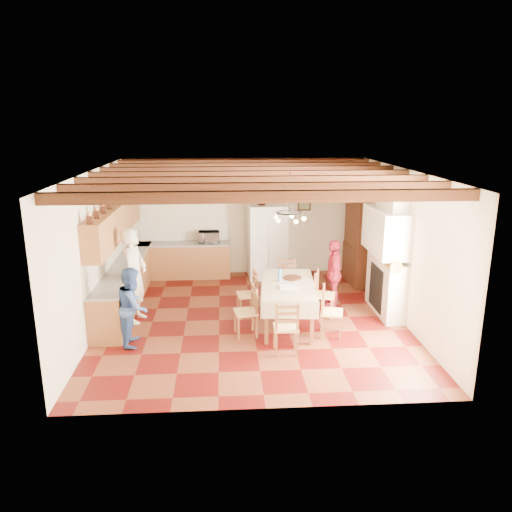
{
  "coord_description": "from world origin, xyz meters",
  "views": [
    {
      "loc": [
        -0.55,
        -9.41,
        3.92
      ],
      "look_at": [
        0.1,
        0.3,
        1.25
      ],
      "focal_mm": 35.0,
      "sensor_mm": 36.0,
      "label": 1
    }
  ],
  "objects": [
    {
      "name": "countertop_left",
      "position": [
        -2.7,
        1.05,
        0.88
      ],
      "size": [
        0.62,
        4.3,
        0.04
      ],
      "primitive_type": "cube",
      "color": "slate",
      "rests_on": "lower_cabinets_left"
    },
    {
      "name": "wall_back",
      "position": [
        0.0,
        3.26,
        1.5
      ],
      "size": [
        6.0,
        0.02,
        3.0
      ],
      "primitive_type": "cube",
      "color": "beige",
      "rests_on": "ground"
    },
    {
      "name": "backsplash_left",
      "position": [
        -2.98,
        1.05,
        1.2
      ],
      "size": [
        0.03,
        4.3,
        0.6
      ],
      "primitive_type": "cube",
      "color": "silver",
      "rests_on": "ground"
    },
    {
      "name": "fridge_vase",
      "position": [
        0.41,
        2.83,
        2.03
      ],
      "size": [
        0.34,
        0.34,
        0.3
      ],
      "primitive_type": "imported",
      "rotation": [
        0.0,
        0.0,
        0.2
      ],
      "color": "#391E0F",
      "rests_on": "refrigerator"
    },
    {
      "name": "lower_cabinets_back",
      "position": [
        -1.55,
        2.95,
        0.43
      ],
      "size": [
        2.3,
        0.6,
        0.86
      ],
      "primitive_type": "cube",
      "color": "brown",
      "rests_on": "ground"
    },
    {
      "name": "countertop_back",
      "position": [
        -1.55,
        2.95,
        0.88
      ],
      "size": [
        2.34,
        0.62,
        0.04
      ],
      "primitive_type": "cube",
      "color": "slate",
      "rests_on": "lower_cabinets_back"
    },
    {
      "name": "chair_left_far",
      "position": [
        -0.09,
        0.2,
        0.48
      ],
      "size": [
        0.45,
        0.47,
        0.96
      ],
      "primitive_type": null,
      "rotation": [
        0.0,
        0.0,
        -1.43
      ],
      "color": "brown",
      "rests_on": "floor"
    },
    {
      "name": "chair_right_near",
      "position": [
        1.44,
        -0.87,
        0.48
      ],
      "size": [
        0.49,
        0.51,
        0.96
      ],
      "primitive_type": null,
      "rotation": [
        0.0,
        0.0,
        1.32
      ],
      "color": "brown",
      "rests_on": "floor"
    },
    {
      "name": "upper_cabinets",
      "position": [
        -2.83,
        1.05,
        1.85
      ],
      "size": [
        0.35,
        4.2,
        0.7
      ],
      "primitive_type": "cube",
      "color": "brown",
      "rests_on": "ground"
    },
    {
      "name": "ceiling",
      "position": [
        0.0,
        0.0,
        3.01
      ],
      "size": [
        6.0,
        6.5,
        0.02
      ],
      "primitive_type": "cube",
      "color": "silver",
      "rests_on": "ground"
    },
    {
      "name": "person_man",
      "position": [
        -2.32,
        0.1,
        0.95
      ],
      "size": [
        0.58,
        0.77,
        1.91
      ],
      "primitive_type": "imported",
      "rotation": [
        0.0,
        0.0,
        1.37
      ],
      "color": "white",
      "rests_on": "floor"
    },
    {
      "name": "chair_end_near",
      "position": [
        0.5,
        -1.51,
        0.48
      ],
      "size": [
        0.43,
        0.41,
        0.96
      ],
      "primitive_type": null,
      "rotation": [
        0.0,
        0.0,
        3.12
      ],
      "color": "brown",
      "rests_on": "floor"
    },
    {
      "name": "fireplace",
      "position": [
        2.72,
        0.2,
        1.4
      ],
      "size": [
        0.56,
        1.6,
        2.8
      ],
      "primitive_type": null,
      "color": "beige",
      "rests_on": "ground"
    },
    {
      "name": "chair_right_far",
      "position": [
        1.49,
        0.07,
        0.48
      ],
      "size": [
        0.51,
        0.53,
        0.96
      ],
      "primitive_type": null,
      "rotation": [
        0.0,
        0.0,
        1.25
      ],
      "color": "brown",
      "rests_on": "floor"
    },
    {
      "name": "wall_left",
      "position": [
        -3.01,
        0.0,
        1.5
      ],
      "size": [
        0.02,
        6.5,
        3.0
      ],
      "primitive_type": "cube",
      "color": "beige",
      "rests_on": "ground"
    },
    {
      "name": "lower_cabinets_left",
      "position": [
        -2.7,
        1.05,
        0.43
      ],
      "size": [
        0.6,
        4.3,
        0.86
      ],
      "primitive_type": "cube",
      "color": "brown",
      "rests_on": "ground"
    },
    {
      "name": "person_woman_red",
      "position": [
        1.79,
        0.65,
        0.74
      ],
      "size": [
        0.5,
        0.91,
        1.47
      ],
      "primitive_type": "imported",
      "rotation": [
        0.0,
        0.0,
        -1.74
      ],
      "color": "#AF1D33",
      "rests_on": "floor"
    },
    {
      "name": "floor",
      "position": [
        0.0,
        0.0,
        -0.01
      ],
      "size": [
        6.0,
        6.5,
        0.02
      ],
      "primitive_type": "cube",
      "color": "#510C0A",
      "rests_on": "ground"
    },
    {
      "name": "hutch",
      "position": [
        2.75,
        2.17,
        1.06
      ],
      "size": [
        0.56,
        1.2,
        2.12
      ],
      "primitive_type": null,
      "rotation": [
        0.0,
        0.0,
        0.06
      ],
      "color": "#391E0F",
      "rests_on": "floor"
    },
    {
      "name": "microwave",
      "position": [
        -0.91,
        2.95,
        1.04
      ],
      "size": [
        0.52,
        0.36,
        0.28
      ],
      "primitive_type": "imported",
      "rotation": [
        0.0,
        0.0,
        -0.02
      ],
      "color": "silver",
      "rests_on": "countertop_back"
    },
    {
      "name": "chair_end_far",
      "position": [
        0.82,
        0.95,
        0.48
      ],
      "size": [
        0.47,
        0.45,
        0.96
      ],
      "primitive_type": null,
      "rotation": [
        0.0,
        0.0,
        -0.13
      ],
      "color": "brown",
      "rests_on": "floor"
    },
    {
      "name": "dining_table",
      "position": [
        0.68,
        -0.33,
        0.77
      ],
      "size": [
        1.18,
        2.05,
        0.86
      ],
      "rotation": [
        0.0,
        0.0,
        -0.09
      ],
      "color": "beige",
      "rests_on": "floor"
    },
    {
      "name": "wall_right",
      "position": [
        3.01,
        0.0,
        1.5
      ],
      "size": [
        0.02,
        6.5,
        3.0
      ],
      "primitive_type": "cube",
      "color": "beige",
      "rests_on": "ground"
    },
    {
      "name": "chandelier",
      "position": [
        0.68,
        -0.33,
        2.25
      ],
      "size": [
        0.47,
        0.47,
        0.03
      ],
      "primitive_type": "torus",
      "color": "black",
      "rests_on": "ground"
    },
    {
      "name": "refrigerator",
      "position": [
        0.55,
        2.83,
        0.94
      ],
      "size": [
        0.98,
        0.83,
        1.88
      ],
      "primitive_type": "cube",
      "rotation": [
        0.0,
        0.0,
        0.06
      ],
      "color": "white",
      "rests_on": "floor"
    },
    {
      "name": "backsplash_back",
      "position": [
        -1.55,
        3.23,
        1.2
      ],
      "size": [
        2.3,
        0.03,
        0.6
      ],
      "primitive_type": "cube",
      "color": "silver",
      "rests_on": "ground"
    },
    {
      "name": "chair_left_near",
      "position": [
        -0.16,
        -0.75,
        0.48
      ],
      "size": [
        0.46,
        0.48,
        0.96
      ],
      "primitive_type": null,
      "rotation": [
        0.0,
        0.0,
        -1.41
      ],
      "color": "brown",
      "rests_on": "floor"
    },
    {
      "name": "wall_picture",
      "position": [
        1.55,
        3.23,
        1.85
      ],
      "size": [
        0.34,
        0.03,
        0.42
      ],
      "primitive_type": "cube",
      "color": "black",
      "rests_on": "ground"
    },
    {
      "name": "wall_front",
      "position": [
        0.0,
        -3.26,
        1.5
      ],
      "size": [
        6.0,
        0.02,
        3.0
      ],
      "primitive_type": "cube",
      "color": "beige",
      "rests_on": "ground"
    },
    {
      "name": "person_woman_blue",
      "position": [
        -2.18,
        -0.97,
        0.71
      ],
      "size": [
        0.54,
        0.69,
        1.43
      ],
      "primitive_type": "imported",
      "rotation": [
        0.0,
        0.0,
        1.57
      ],
      "color": "#335295",
      "rests_on": "floor"
    },
    {
      "name": "ceiling_beams",
      "position": [
        0.0,
        0.0,
        2.91
      ],
      "size": [
        6.0,
        6.3,
        0.16
      ],
      "primitive_type": null,
      "color": "#36150C",
      "rests_on": "ground"
    }
  ]
}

